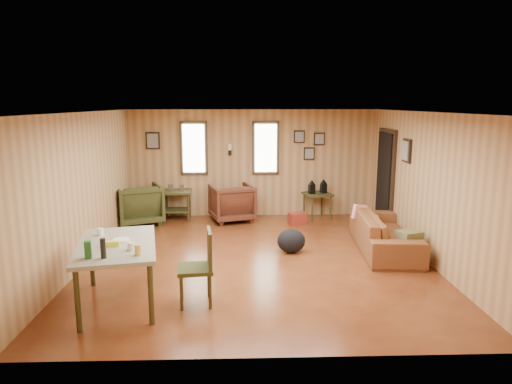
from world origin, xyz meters
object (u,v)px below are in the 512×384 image
sofa (385,226)px  recliner_brown (232,201)px  side_table (318,192)px  recliner_green (139,202)px  end_table (177,200)px  dining_table (116,249)px

sofa → recliner_brown: size_ratio=2.50×
side_table → recliner_brown: bearing=-175.1°
recliner_green → side_table: bearing=162.4°
end_table → side_table: bearing=-0.9°
recliner_brown → side_table: recliner_brown is taller
sofa → end_table: 4.55m
recliner_green → end_table: recliner_green is taller
sofa → side_table: bearing=24.3°
sofa → recliner_green: bearing=72.6°
recliner_brown → recliner_green: recliner_green is taller
recliner_brown → end_table: recliner_brown is taller
sofa → dining_table: size_ratio=1.29×
recliner_green → recliner_brown: bearing=162.9°
recliner_brown → recliner_green: 1.98m
recliner_brown → recliner_green: size_ratio=0.95×
recliner_green → side_table: (3.87, 0.37, 0.13)m
sofa → end_table: sofa is taller
dining_table → recliner_green: bearing=87.3°
sofa → recliner_brown: (-2.71, 2.10, 0.01)m
recliner_green → dining_table: bearing=75.6°
recliner_brown → dining_table: bearing=55.0°
end_table → recliner_brown: bearing=-9.9°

